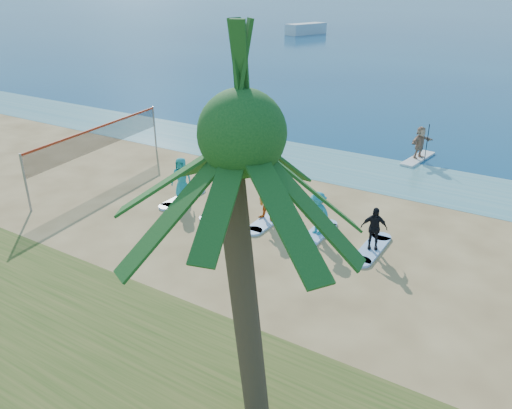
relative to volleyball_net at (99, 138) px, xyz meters
The scene contains 17 objects.
ground 9.00m from the volleyball_net, 20.37° to the right, with size 600.00×600.00×0.00m, color tan.
shallow_water 11.26m from the volleyball_net, 42.07° to the left, with size 600.00×600.00×0.00m, color teal.
volleyball_net is the anchor object (origin of this frame).
palm_tree 17.14m from the volleyball_net, 32.13° to the right, with size 5.60×5.60×7.59m.
paddleboard 16.43m from the volleyball_net, 40.58° to the left, with size 0.70×3.00×0.12m, color silver.
paddleboarder 16.36m from the volleyball_net, 40.58° to the left, with size 1.57×0.50×1.69m, color tan.
boat_offshore_a 75.56m from the volleyball_net, 109.17° to the left, with size 2.73×8.42×1.89m, color silver.
surfboard_0 5.48m from the volleyball_net, ahead, with size 0.70×2.20×0.09m, color #9CC2F2.
student_0 5.23m from the volleyball_net, ahead, with size 0.88×0.57×1.81m, color teal.
surfboard_1 7.53m from the volleyball_net, ahead, with size 0.70×2.20×0.09m, color #9CC2F2.
student_1 7.37m from the volleyball_net, ahead, with size 0.56×0.37×1.54m, color black.
surfboard_2 9.63m from the volleyball_net, ahead, with size 0.70×2.20×0.09m, color #9CC2F2.
student_2 9.50m from the volleyball_net, ahead, with size 0.80×0.62×1.64m, color #CE5F15.
surfboard_3 11.75m from the volleyball_net, ahead, with size 0.70×2.20×0.09m, color #9CC2F2.
student_3 11.64m from the volleyball_net, ahead, with size 1.07×0.61×1.65m, color teal.
surfboard_4 13.87m from the volleyball_net, ahead, with size 0.70×2.20×0.09m, color #9CC2F2.
student_4 13.79m from the volleyball_net, ahead, with size 0.92×0.38×1.56m, color black.
Camera 1 is at (10.20, -12.40, 8.66)m, focal length 35.00 mm.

